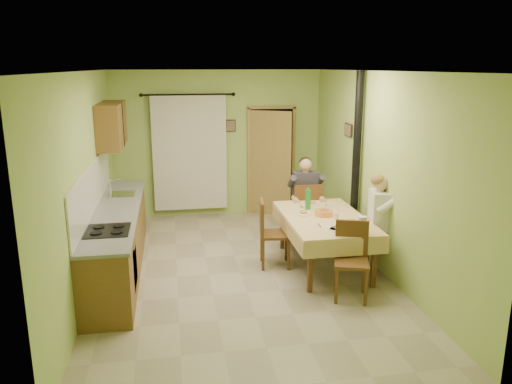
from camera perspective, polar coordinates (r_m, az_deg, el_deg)
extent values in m
cube|color=tan|center=(7.22, -1.84, -9.16)|extent=(4.00, 6.00, 0.01)
cube|color=#A8C967|center=(9.72, -4.38, 5.50)|extent=(4.00, 0.04, 2.80)
cube|color=#A8C967|center=(3.96, 4.08, -7.50)|extent=(4.00, 0.04, 2.80)
cube|color=#A8C967|center=(6.82, -18.82, 1.05)|extent=(0.04, 6.00, 2.80)
cube|color=#A8C967|center=(7.33, 13.76, 2.28)|extent=(0.04, 6.00, 2.80)
cube|color=white|center=(6.63, -2.04, 13.65)|extent=(4.00, 6.00, 0.04)
cube|color=brown|center=(7.42, -15.48, -5.39)|extent=(0.60, 3.60, 0.88)
cube|color=gray|center=(7.29, -15.72, -1.97)|extent=(0.64, 3.64, 0.04)
cube|color=white|center=(7.24, -18.13, 0.45)|extent=(0.02, 3.60, 0.66)
cube|color=silver|center=(8.05, -15.18, -0.31)|extent=(0.42, 0.42, 0.03)
cube|color=black|center=(6.33, -16.60, -4.24)|extent=(0.52, 0.56, 0.02)
cube|color=black|center=(6.46, -13.67, -8.16)|extent=(0.01, 0.55, 0.55)
cube|color=brown|center=(8.37, -16.17, 7.38)|extent=(0.35, 1.40, 0.70)
cylinder|color=black|center=(9.47, -7.79, 10.97)|extent=(1.70, 0.04, 0.04)
cube|color=silver|center=(9.61, -7.58, 4.42)|extent=(1.40, 0.06, 2.20)
cube|color=black|center=(9.92, 1.73, 3.55)|extent=(0.84, 0.03, 2.06)
cube|color=#A78546|center=(9.83, -0.83, 3.45)|extent=(0.06, 0.06, 2.12)
cube|color=#A78546|center=(10.01, 4.28, 3.60)|extent=(0.06, 0.06, 2.12)
cube|color=#A78546|center=(9.77, 1.79, 9.65)|extent=(0.96, 0.06, 0.06)
cube|color=#A78546|center=(9.71, 1.68, 3.25)|extent=(0.74, 0.43, 2.04)
cube|color=#D7B678|center=(7.25, 7.84, -2.95)|extent=(1.13, 1.90, 0.04)
cube|color=#D7B678|center=(6.44, 10.34, -6.32)|extent=(1.13, 0.02, 0.22)
cube|color=#D7B678|center=(8.16, 5.84, -1.76)|extent=(1.13, 0.02, 0.22)
cube|color=#D7B678|center=(7.14, 3.48, -4.04)|extent=(0.02, 1.90, 0.22)
cube|color=#D7B678|center=(7.47, 11.95, -3.51)|extent=(0.02, 1.90, 0.22)
cylinder|color=white|center=(7.85, 6.49, -1.37)|extent=(0.25, 0.25, 0.02)
ellipsoid|color=#CC7233|center=(7.84, 6.49, -1.22)|extent=(0.12, 0.12, 0.05)
cylinder|color=white|center=(6.68, 9.48, -4.27)|extent=(0.25, 0.25, 0.02)
ellipsoid|color=#CC7233|center=(6.67, 9.49, -4.10)|extent=(0.12, 0.12, 0.05)
cylinder|color=white|center=(7.02, 10.84, -3.41)|extent=(0.25, 0.25, 0.02)
ellipsoid|color=#CC7233|center=(7.02, 10.85, -3.25)|extent=(0.12, 0.12, 0.05)
cylinder|color=white|center=(7.33, 5.44, -2.46)|extent=(0.25, 0.25, 0.02)
ellipsoid|color=#CC7233|center=(7.32, 5.45, -2.31)|extent=(0.12, 0.12, 0.05)
cylinder|color=#FF9B45|center=(7.28, 7.74, -2.39)|extent=(0.26, 0.26, 0.08)
cylinder|color=white|center=(6.75, 9.24, -4.07)|extent=(0.28, 0.28, 0.02)
cube|color=tan|center=(6.74, 9.27, -3.91)|extent=(0.06, 0.05, 0.03)
cube|color=tan|center=(6.73, 9.03, -3.92)|extent=(0.07, 0.06, 0.03)
cube|color=tan|center=(6.71, 9.30, -3.98)|extent=(0.06, 0.07, 0.03)
cube|color=tan|center=(6.74, 9.31, -3.89)|extent=(0.06, 0.04, 0.03)
cylinder|color=silver|center=(7.12, 9.22, -2.75)|extent=(0.07, 0.07, 0.10)
cylinder|color=silver|center=(7.61, 8.37, -1.62)|extent=(0.07, 0.07, 0.10)
cylinder|color=white|center=(6.58, 12.05, -3.67)|extent=(0.11, 0.11, 0.22)
cylinder|color=silver|center=(6.57, 12.06, -3.42)|extent=(0.02, 0.02, 0.30)
cube|color=#573517|center=(8.36, 5.61, -2.42)|extent=(0.47, 0.47, 0.04)
cube|color=#573517|center=(8.10, 5.98, -0.96)|extent=(0.45, 0.06, 0.51)
cube|color=#573517|center=(6.40, 10.85, -7.94)|extent=(0.52, 0.52, 0.04)
cube|color=#573517|center=(6.48, 10.88, -5.20)|extent=(0.41, 0.17, 0.48)
cube|color=#573517|center=(7.32, 13.85, -5.24)|extent=(0.51, 0.51, 0.04)
cube|color=#573517|center=(7.28, 15.48, -3.23)|extent=(0.12, 0.43, 0.49)
cube|color=#573517|center=(7.30, 2.19, -4.86)|extent=(0.48, 0.48, 0.04)
cube|color=#573517|center=(7.20, 0.66, -2.89)|extent=(0.09, 0.43, 0.49)
cube|color=#38333D|center=(8.25, 5.78, -2.09)|extent=(0.38, 0.41, 0.16)
cube|color=#38333D|center=(8.28, 5.63, 0.49)|extent=(0.41, 0.24, 0.54)
sphere|color=tan|center=(8.19, 5.71, 3.12)|extent=(0.21, 0.21, 0.21)
ellipsoid|color=black|center=(8.22, 5.66, 3.45)|extent=(0.21, 0.21, 0.16)
cube|color=silver|center=(7.31, 14.65, -4.63)|extent=(0.46, 0.43, 0.16)
cube|color=silver|center=(7.18, 13.82, -2.00)|extent=(0.29, 0.43, 0.54)
sphere|color=tan|center=(7.09, 14.08, 1.03)|extent=(0.21, 0.21, 0.21)
ellipsoid|color=olive|center=(7.07, 13.79, 1.35)|extent=(0.21, 0.21, 0.16)
cylinder|color=black|center=(7.84, 11.36, 3.16)|extent=(0.12, 0.12, 2.80)
cylinder|color=black|center=(8.16, 10.94, -5.48)|extent=(0.24, 0.24, 0.30)
cube|color=black|center=(9.67, -2.91, 7.57)|extent=(0.19, 0.03, 0.23)
cube|color=brown|center=(8.35, 10.49, 6.99)|extent=(0.03, 0.31, 0.21)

